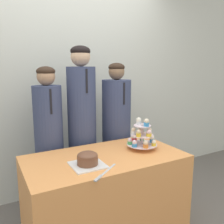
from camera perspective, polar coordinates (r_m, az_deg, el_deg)
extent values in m
cube|color=silver|center=(2.78, -11.44, 8.04)|extent=(9.00, 0.06, 2.70)
cube|color=#EF9951|center=(2.12, -1.55, -20.16)|extent=(1.28, 0.68, 0.76)
cube|color=white|center=(1.78, -5.88, -12.54)|extent=(0.24, 0.24, 0.01)
cylinder|color=brown|center=(1.76, -5.91, -11.42)|extent=(0.15, 0.15, 0.07)
ellipsoid|color=brown|center=(1.75, -5.93, -10.35)|extent=(0.15, 0.15, 0.05)
cube|color=silver|center=(1.71, -0.81, -13.63)|extent=(0.18, 0.14, 0.00)
cube|color=#B2B2B7|center=(1.59, -3.29, -15.61)|extent=(0.08, 0.07, 0.01)
cylinder|color=silver|center=(2.10, 7.23, -6.01)|extent=(0.02, 0.02, 0.21)
cylinder|color=silver|center=(2.12, 7.18, -7.71)|extent=(0.27, 0.27, 0.01)
cylinder|color=silver|center=(2.09, 7.24, -5.51)|extent=(0.20, 0.20, 0.01)
cylinder|color=silver|center=(2.07, 7.29, -3.26)|extent=(0.15, 0.15, 0.01)
cylinder|color=#4CB766|center=(2.22, 7.22, -6.47)|extent=(0.04, 0.04, 0.02)
sphere|color=white|center=(2.21, 7.23, -5.91)|extent=(0.04, 0.04, 0.04)
cylinder|color=#E5333D|center=(2.19, 5.37, -6.61)|extent=(0.04, 0.04, 0.03)
sphere|color=#F4E5C6|center=(2.18, 5.38, -5.95)|extent=(0.04, 0.04, 0.04)
cylinder|color=#4CB766|center=(2.10, 4.32, -7.39)|extent=(0.04, 0.04, 0.03)
sphere|color=silver|center=(2.09, 4.33, -6.75)|extent=(0.04, 0.04, 0.04)
cylinder|color=#3893DB|center=(2.03, 5.43, -7.97)|extent=(0.04, 0.04, 0.03)
sphere|color=silver|center=(2.02, 5.44, -7.27)|extent=(0.04, 0.04, 0.04)
cylinder|color=orange|center=(2.02, 8.11, -8.12)|extent=(0.05, 0.05, 0.03)
sphere|color=beige|center=(2.01, 8.13, -7.37)|extent=(0.04, 0.04, 0.04)
cylinder|color=yellow|center=(2.08, 10.01, -7.68)|extent=(0.04, 0.04, 0.02)
sphere|color=white|center=(2.07, 10.03, -7.06)|extent=(0.04, 0.04, 0.04)
cylinder|color=#3893DB|center=(2.17, 9.61, -6.84)|extent=(0.04, 0.04, 0.03)
sphere|color=white|center=(2.16, 9.63, -6.14)|extent=(0.04, 0.04, 0.04)
cylinder|color=orange|center=(2.16, 6.99, -4.53)|extent=(0.04, 0.04, 0.03)
sphere|color=#F4E5C6|center=(2.15, 7.01, -3.83)|extent=(0.04, 0.04, 0.04)
cylinder|color=white|center=(2.09, 5.19, -4.93)|extent=(0.04, 0.04, 0.03)
sphere|color=#F4E5C6|center=(2.09, 5.20, -4.23)|extent=(0.04, 0.04, 0.04)
cylinder|color=yellow|center=(2.02, 6.41, -5.51)|extent=(0.04, 0.04, 0.03)
sphere|color=beige|center=(2.01, 6.43, -4.75)|extent=(0.04, 0.04, 0.04)
cylinder|color=yellow|center=(2.05, 8.86, -5.45)|extent=(0.05, 0.05, 0.03)
sphere|color=silver|center=(2.04, 8.88, -4.76)|extent=(0.04, 0.04, 0.04)
cylinder|color=white|center=(2.12, 9.00, -4.88)|extent=(0.04, 0.04, 0.02)
sphere|color=#F4E5C6|center=(2.12, 9.02, -4.27)|extent=(0.04, 0.04, 0.04)
cylinder|color=#3893DB|center=(2.04, 8.28, -2.97)|extent=(0.05, 0.05, 0.03)
sphere|color=#F4E5C6|center=(2.03, 8.30, -2.17)|extent=(0.04, 0.04, 0.04)
cylinder|color=white|center=(2.10, 6.40, -2.62)|extent=(0.05, 0.05, 0.03)
sphere|color=white|center=(2.09, 6.41, -1.92)|extent=(0.05, 0.05, 0.05)
cylinder|color=#384266|center=(2.36, -14.72, -9.86)|extent=(0.26, 0.26, 1.31)
sphere|color=tan|center=(2.22, -15.61, 8.25)|extent=(0.16, 0.16, 0.16)
ellipsoid|color=#332319|center=(2.22, -15.67, 9.40)|extent=(0.17, 0.17, 0.09)
cube|color=black|center=(2.11, -14.50, 2.42)|extent=(0.02, 0.01, 0.22)
cylinder|color=#384266|center=(2.43, -7.12, -6.91)|extent=(0.28, 0.28, 1.47)
sphere|color=#D6AD89|center=(2.32, -7.60, 13.08)|extent=(0.19, 0.19, 0.19)
ellipsoid|color=black|center=(2.32, -7.63, 14.34)|extent=(0.19, 0.19, 0.10)
cube|color=black|center=(2.19, -6.10, 7.42)|extent=(0.02, 0.01, 0.22)
cylinder|color=#384266|center=(2.61, 1.03, -7.13)|extent=(0.31, 0.31, 1.34)
sphere|color=#8E6B4C|center=(2.48, 1.09, 9.66)|extent=(0.17, 0.17, 0.17)
ellipsoid|color=#332319|center=(2.48, 1.09, 10.71)|extent=(0.17, 0.17, 0.09)
cube|color=black|center=(2.36, 2.94, 4.43)|extent=(0.02, 0.01, 0.22)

